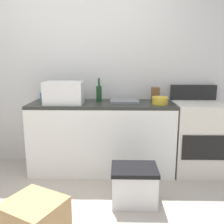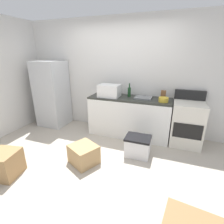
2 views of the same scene
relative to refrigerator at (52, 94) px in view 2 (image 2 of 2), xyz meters
name	(u,v)px [view 2 (image 2 of 2)]	position (x,y,z in m)	size (l,w,h in m)	color
ground_plane	(95,160)	(1.75, -1.15, -0.82)	(6.00, 6.00, 0.00)	#B2A899
wall_back	(122,77)	(1.75, 0.40, 0.48)	(5.00, 0.10, 2.60)	silver
kitchen_counter	(129,117)	(2.05, 0.05, -0.37)	(1.80, 0.60, 0.90)	white
refrigerator	(52,94)	(0.00, 0.00, 0.00)	(0.68, 0.66, 1.65)	silver
stove_oven	(187,123)	(3.27, 0.06, -0.36)	(0.60, 0.61, 1.10)	silver
microwave	(109,91)	(1.60, -0.03, 0.21)	(0.46, 0.34, 0.27)	white
sink_basin	(143,97)	(2.34, 0.10, 0.09)	(0.36, 0.32, 0.03)	slate
wine_bottle	(129,92)	(2.01, 0.14, 0.19)	(0.07, 0.07, 0.30)	#193F1E
coffee_mug	(100,91)	(1.26, 0.21, 0.13)	(0.08, 0.08, 0.10)	#2659A5
knife_block	(163,95)	(2.74, 0.18, 0.17)	(0.10, 0.10, 0.18)	brown
mixing_bowl	(164,100)	(2.77, -0.05, 0.12)	(0.19, 0.19, 0.09)	gold
cardboard_box_large	(5,164)	(0.60, -1.97, -0.62)	(0.40, 0.41, 0.41)	#A37A4C
cardboard_box_small	(84,154)	(1.59, -1.27, -0.66)	(0.44, 0.41, 0.33)	tan
storage_bin	(138,146)	(2.42, -0.72, -0.63)	(0.46, 0.36, 0.38)	silver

